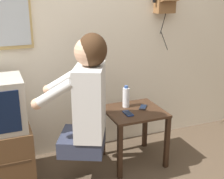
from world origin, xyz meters
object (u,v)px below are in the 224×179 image
Objects in this scene: person at (87,97)px; cell_phone_held at (128,113)px; cell_phone_spare at (143,107)px; water_bottle at (126,97)px; wall_mirror at (11,12)px.

cell_phone_held is at bearing -49.64° from person.
cell_phone_spare is (0.61, 0.20, -0.26)m from person.
person is 0.50m from cell_phone_held.
water_bottle reaches higher than cell_phone_spare.
wall_mirror is 5.03× the size of cell_phone_held.
water_bottle is (0.94, -0.32, -0.78)m from wall_mirror.
cell_phone_spare is (0.20, 0.08, 0.00)m from cell_phone_held.
cell_phone_held is at bearing -108.02° from water_bottle.
person is 0.98m from wall_mirror.
wall_mirror is at bearing 150.85° from cell_phone_held.
wall_mirror is 1.34m from cell_phone_held.
person is 4.68× the size of water_bottle.
cell_phone_spare is at bearing -46.82° from person.
cell_phone_spare is at bearing -31.08° from water_bottle.
water_bottle is at bearing -33.79° from person.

